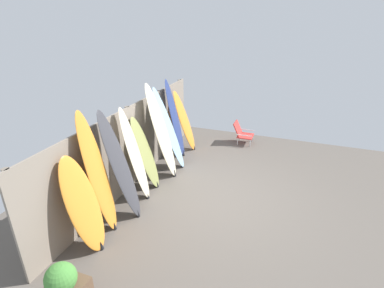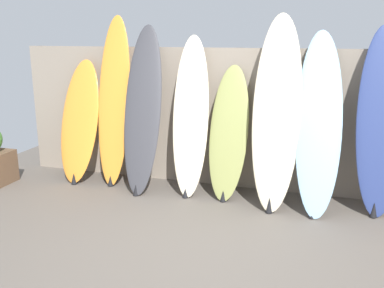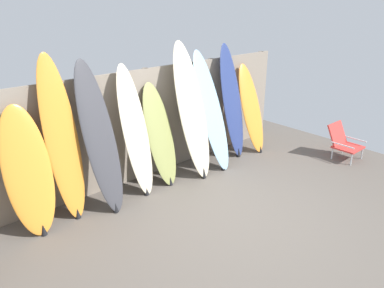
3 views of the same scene
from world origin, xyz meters
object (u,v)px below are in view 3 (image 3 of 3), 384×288
object	(u,v)px
surfboard_skyblue_6	(211,112)
surfboard_orange_8	(251,109)
beach_chair	(343,141)
surfboard_cream_5	(192,112)
surfboard_navy_7	(232,102)
surfboard_charcoal_2	(100,139)
surfboard_orange_0	(28,172)
surfboard_cream_3	(135,132)
surfboard_orange_1	(62,140)
surfboard_olive_4	(160,135)

from	to	relation	value
surfboard_skyblue_6	surfboard_orange_8	xyz separation A→B (m)	(1.13, 0.05, -0.18)
beach_chair	surfboard_cream_5	bearing A→B (deg)	134.04
surfboard_navy_7	surfboard_charcoal_2	bearing A→B (deg)	-177.90
surfboard_navy_7	surfboard_orange_8	bearing A→B (deg)	-8.07
surfboard_charcoal_2	beach_chair	world-z (taller)	surfboard_charcoal_2
surfboard_orange_0	surfboard_cream_3	distance (m)	1.59
surfboard_orange_1	surfboard_navy_7	bearing A→B (deg)	-0.63
surfboard_olive_4	surfboard_orange_0	bearing A→B (deg)	-179.88
surfboard_orange_0	surfboard_cream_5	size ratio (longest dim) A/B	0.74
surfboard_orange_1	surfboard_orange_8	xyz separation A→B (m)	(3.72, -0.10, -0.27)
surfboard_charcoal_2	beach_chair	size ratio (longest dim) A/B	3.28
surfboard_orange_1	surfboard_navy_7	distance (m)	3.24
surfboard_orange_0	surfboard_orange_8	distance (m)	4.23
surfboard_charcoal_2	surfboard_orange_8	xyz separation A→B (m)	(3.26, 0.03, -0.21)
surfboard_orange_8	surfboard_navy_7	bearing A→B (deg)	171.93
surfboard_olive_4	surfboard_navy_7	world-z (taller)	surfboard_navy_7
surfboard_olive_4	beach_chair	size ratio (longest dim) A/B	2.52
surfboard_skyblue_6	surfboard_navy_7	world-z (taller)	surfboard_navy_7
surfboard_navy_7	surfboard_orange_1	bearing A→B (deg)	179.37
surfboard_cream_3	surfboard_charcoal_2	bearing A→B (deg)	-174.92
beach_chair	surfboard_orange_8	bearing A→B (deg)	105.88
surfboard_olive_4	beach_chair	world-z (taller)	surfboard_olive_4
surfboard_orange_1	surfboard_skyblue_6	xyz separation A→B (m)	(2.60, -0.15, -0.09)
surfboard_cream_3	surfboard_orange_0	bearing A→B (deg)	178.96
surfboard_orange_1	surfboard_charcoal_2	size ratio (longest dim) A/B	1.06
surfboard_charcoal_2	beach_chair	xyz separation A→B (m)	(4.21, -1.42, -0.71)
surfboard_orange_8	surfboard_olive_4	bearing A→B (deg)	178.59
surfboard_olive_4	surfboard_navy_7	size ratio (longest dim) A/B	0.77
surfboard_charcoal_2	surfboard_olive_4	xyz separation A→B (m)	(1.09, 0.09, -0.24)
surfboard_orange_1	surfboard_orange_0	bearing A→B (deg)	-173.82
surfboard_skyblue_6	surfboard_navy_7	size ratio (longest dim) A/B	0.97
surfboard_orange_1	surfboard_cream_3	world-z (taller)	surfboard_orange_1
surfboard_charcoal_2	beach_chair	bearing A→B (deg)	-18.68
surfboard_charcoal_2	surfboard_orange_0	bearing A→B (deg)	175.10
surfboard_cream_5	surfboard_skyblue_6	xyz separation A→B (m)	(0.47, 0.02, -0.10)
surfboard_olive_4	surfboard_navy_7	bearing A→B (deg)	0.49
surfboard_cream_5	surfboard_skyblue_6	world-z (taller)	surfboard_cream_5
surfboard_charcoal_2	surfboard_navy_7	distance (m)	2.78
surfboard_orange_8	surfboard_skyblue_6	bearing A→B (deg)	-177.56
surfboard_navy_7	surfboard_olive_4	bearing A→B (deg)	-179.51
surfboard_cream_5	surfboard_orange_8	bearing A→B (deg)	2.36
surfboard_cream_3	surfboard_navy_7	size ratio (longest dim) A/B	0.94
surfboard_olive_4	surfboard_cream_5	bearing A→B (deg)	-11.71
surfboard_orange_1	surfboard_skyblue_6	bearing A→B (deg)	-3.35
surfboard_cream_3	surfboard_cream_5	distance (m)	1.06
beach_chair	surfboard_orange_1	bearing A→B (deg)	144.23
surfboard_olive_4	surfboard_orange_8	world-z (taller)	surfboard_orange_8
surfboard_cream_3	surfboard_cream_5	xyz separation A→B (m)	(1.05, -0.09, 0.13)
surfboard_cream_3	surfboard_orange_1	bearing A→B (deg)	175.60
surfboard_orange_1	surfboard_orange_8	distance (m)	3.74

